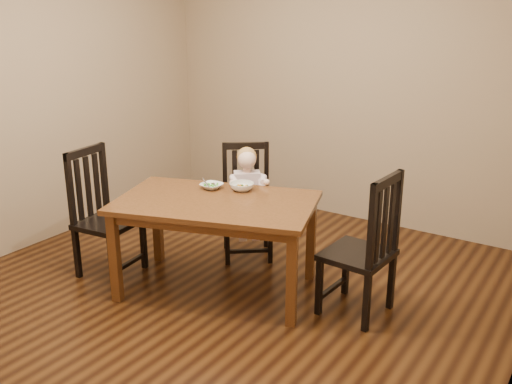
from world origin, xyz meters
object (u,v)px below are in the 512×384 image
Objects in this scene: chair_right at (365,249)px; bowl_veg at (242,187)px; chair_child at (247,203)px; toddler at (247,191)px; chair_left at (103,215)px; dining_table at (216,211)px; bowl_peas at (212,186)px.

chair_right reaches higher than bowl_veg.
chair_child is at bearing 119.45° from bowl_veg.
chair_left is at bearing 10.24° from toddler.
dining_table is at bearing 98.74° from chair_left.
dining_table is 1.10m from chair_right.
bowl_peas is (-1.25, -0.06, 0.24)m from chair_right.
bowl_peas reaches higher than dining_table.
dining_table is 0.30m from bowl_peas.
chair_left is at bearing -148.58° from bowl_peas.
chair_child is 0.55m from bowl_peas.
chair_left is 1.18m from toddler.
dining_table is 0.32m from bowl_veg.
chair_child is at bearing 75.76° from chair_right.
bowl_veg is at bearing 113.37° from chair_left.
chair_child reaches higher than bowl_peas.
dining_table is at bearing 107.75° from chair_right.
bowl_peas is at bearing 46.64° from toddler.
chair_child is (-0.18, 0.67, -0.17)m from dining_table.
toddler is at bearing 103.71° from dining_table.
chair_left is (-0.75, -0.92, 0.03)m from chair_child.
chair_right is 1.28m from bowl_peas.
chair_child is at bearing -90.00° from toddler.
chair_left reaches higher than toddler.
chair_left is 2.06m from chair_right.
chair_right is at bearing 98.11° from chair_left.
bowl_peas is at bearing 133.74° from dining_table.
bowl_veg reaches higher than bowl_peas.
chair_right reaches higher than toddler.
bowl_peas is (-0.04, -0.43, 0.15)m from toddler.
chair_child is 0.93× the size of chair_right.
chair_right is 5.59× the size of bowl_veg.
chair_right is 2.09× the size of toddler.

